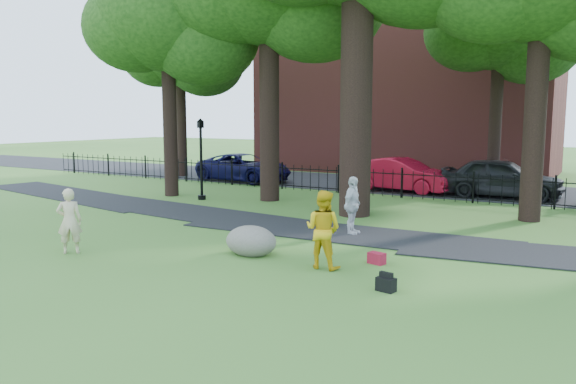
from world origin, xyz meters
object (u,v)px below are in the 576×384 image
Objects in this scene: man at (323,229)px; lamppost at (201,160)px; woman at (69,221)px; red_sedan at (402,175)px; boulder at (251,239)px.

man is 0.53× the size of lamppost.
red_sedan is (3.39, 15.72, -0.06)m from woman.
woman is 1.23× the size of boulder.
man is at bearing -160.98° from red_sedan.
boulder is 0.29× the size of red_sedan.
man reaches higher than red_sedan.
man is at bearing -5.64° from boulder.
lamppost reaches higher than red_sedan.
woman is 9.59m from lamppost.
man is 11.66m from lamppost.
boulder is (-2.15, 0.21, -0.51)m from man.
man is 0.38× the size of red_sedan.
boulder is at bearing -5.10° from man.
boulder is at bearing -26.87° from lamppost.
woman is 0.35× the size of red_sedan.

